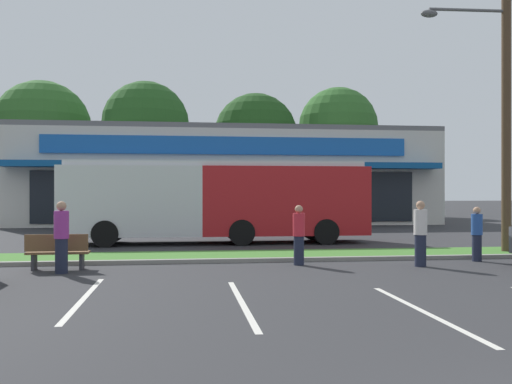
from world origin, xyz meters
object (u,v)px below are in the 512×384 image
at_px(car_0, 259,217).
at_px(car_3, 109,219).
at_px(utility_pole, 502,75).
at_px(city_bus, 216,199).
at_px(pedestrian_near_bench, 61,237).
at_px(pedestrian_by_pole, 477,234).
at_px(bus_stop_bench, 58,251).
at_px(pedestrian_far, 420,233).
at_px(pedestrian_mid, 299,235).

distance_m(car_0, car_3, 7.37).
distance_m(utility_pole, city_bus, 11.29).
height_order(pedestrian_near_bench, pedestrian_by_pole, pedestrian_near_bench).
distance_m(utility_pole, pedestrian_by_pole, 5.58).
bearing_deg(car_0, bus_stop_bench, 61.12).
bearing_deg(car_3, city_bus, 131.21).
relative_size(city_bus, pedestrian_far, 6.65).
bearing_deg(pedestrian_near_bench, city_bus, -107.00).
bearing_deg(bus_stop_bench, car_3, -88.79).
bearing_deg(pedestrian_mid, car_3, 9.35).
relative_size(bus_stop_bench, pedestrian_by_pole, 0.99).
xyz_separation_m(bus_stop_bench, pedestrian_by_pole, (11.91, 0.38, 0.31)).
bearing_deg(utility_pole, bus_stop_bench, -171.98).
bearing_deg(city_bus, pedestrian_by_pole, 136.65).
bearing_deg(pedestrian_near_bench, car_0, -105.13).
bearing_deg(utility_pole, pedestrian_by_pole, -138.21).
relative_size(city_bus, pedestrian_near_bench, 6.62).
bearing_deg(car_0, pedestrian_by_pole, 111.07).
bearing_deg(pedestrian_near_bench, utility_pole, -157.34).
distance_m(car_0, pedestrian_far, 13.68).
bearing_deg(car_0, utility_pole, 120.85).
bearing_deg(utility_pole, pedestrian_far, -147.54).
xyz_separation_m(pedestrian_by_pole, pedestrian_mid, (-5.41, -0.18, 0.04)).
bearing_deg(pedestrian_mid, bus_stop_bench, 73.02).
bearing_deg(pedestrian_by_pole, utility_pole, -115.85).
relative_size(pedestrian_near_bench, pedestrian_far, 1.00).
relative_size(pedestrian_mid, pedestrian_far, 0.93).
xyz_separation_m(utility_pole, bus_stop_bench, (-13.64, -1.92, -5.38)).
height_order(city_bus, pedestrian_far, city_bus).
xyz_separation_m(bus_stop_bench, pedestrian_far, (9.76, -0.55, 0.41)).
distance_m(utility_pole, car_0, 13.73).
distance_m(city_bus, pedestrian_mid, 7.43).
xyz_separation_m(city_bus, pedestrian_far, (5.14, -7.87, -0.86)).
height_order(pedestrian_by_pole, pedestrian_far, pedestrian_far).
bearing_deg(car_3, pedestrian_near_bench, 92.12).
bearing_deg(bus_stop_bench, pedestrian_mid, -178.27).
height_order(car_3, pedestrian_near_bench, pedestrian_near_bench).
relative_size(pedestrian_near_bench, pedestrian_by_pole, 1.13).
height_order(city_bus, car_0, city_bus).
bearing_deg(pedestrian_far, city_bus, -124.62).
bearing_deg(utility_pole, pedestrian_near_bench, -169.15).
height_order(pedestrian_near_bench, pedestrian_far, pedestrian_near_bench).
bearing_deg(pedestrian_near_bench, pedestrian_mid, -160.52).
relative_size(bus_stop_bench, pedestrian_far, 0.88).
xyz_separation_m(car_0, car_3, (-7.37, 0.04, -0.05)).
xyz_separation_m(bus_stop_bench, pedestrian_near_bench, (0.23, -0.65, 0.41)).
bearing_deg(pedestrian_far, bus_stop_bench, -70.98).
height_order(car_0, pedestrian_by_pole, pedestrian_by_pole).
height_order(car_0, pedestrian_near_bench, pedestrian_near_bench).
bearing_deg(pedestrian_far, utility_pole, 144.68).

